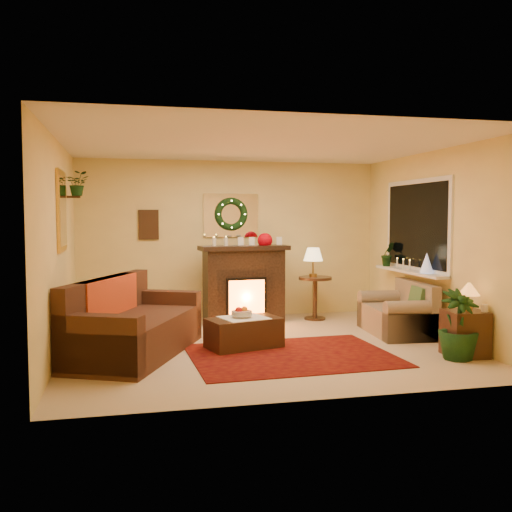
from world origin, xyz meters
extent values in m
plane|color=beige|center=(0.00, 0.00, 0.00)|extent=(5.00, 5.00, 0.00)
plane|color=white|center=(0.00, 0.00, 2.60)|extent=(5.00, 5.00, 0.00)
plane|color=#EFD88C|center=(0.00, 2.25, 1.30)|extent=(5.00, 5.00, 0.00)
plane|color=#EFD88C|center=(0.00, -2.25, 1.30)|extent=(5.00, 5.00, 0.00)
plane|color=#EFD88C|center=(-2.50, 0.00, 1.30)|extent=(4.50, 4.50, 0.00)
plane|color=#EFD88C|center=(2.50, 0.00, 1.30)|extent=(4.50, 4.50, 0.00)
cube|color=#47020B|center=(0.22, -0.60, 0.01)|extent=(2.48, 1.90, 0.01)
cube|color=brown|center=(-1.60, -0.14, 0.43)|extent=(1.78, 2.38, 0.94)
cube|color=red|center=(-1.67, -0.02, 0.46)|extent=(0.82, 1.33, 0.02)
cube|color=#311F0D|center=(0.11, 1.70, 0.55)|extent=(1.29, 0.50, 1.15)
sphere|color=#BE000D|center=(0.45, 1.70, 1.30)|extent=(0.24, 0.24, 0.24)
cylinder|color=white|center=(-0.37, 1.66, 1.26)|extent=(0.06, 0.06, 0.19)
cylinder|color=#EFEBCE|center=(-0.17, 1.71, 1.26)|extent=(0.06, 0.06, 0.19)
cube|color=white|center=(0.00, 2.23, 1.70)|extent=(0.92, 0.02, 0.72)
torus|color=#194719|center=(0.00, 2.19, 1.72)|extent=(0.55, 0.11, 0.55)
cube|color=#381E11|center=(-1.35, 2.23, 1.55)|extent=(0.32, 0.03, 0.48)
cube|color=gold|center=(-2.48, 0.30, 1.75)|extent=(0.03, 0.84, 1.00)
imported|color=#194719|center=(-2.34, 1.05, 1.97)|extent=(0.33, 0.28, 0.36)
cube|color=gray|center=(2.06, 0.32, 0.42)|extent=(0.85, 1.35, 0.75)
cube|color=white|center=(2.48, 0.55, 1.55)|extent=(0.03, 1.86, 1.36)
cube|color=black|center=(2.47, 0.55, 1.55)|extent=(0.02, 1.70, 1.22)
cube|color=white|center=(2.38, 0.55, 0.87)|extent=(0.22, 1.86, 0.04)
cone|color=silver|center=(2.39, 0.07, 1.04)|extent=(0.18, 0.18, 0.28)
imported|color=#19451C|center=(2.36, 1.24, 1.08)|extent=(0.28, 0.22, 0.50)
cylinder|color=#361C16|center=(1.29, 1.66, 0.32)|extent=(0.65, 0.65, 0.70)
cone|color=#ECCD85|center=(1.26, 1.69, 0.88)|extent=(0.32, 0.32, 0.49)
cube|color=black|center=(2.26, -1.07, 0.27)|extent=(0.48, 0.48, 0.55)
cone|color=orange|center=(2.29, -1.09, 0.74)|extent=(0.26, 0.26, 0.38)
cube|color=#392416|center=(-0.26, -0.08, 0.21)|extent=(1.02, 0.74, 0.39)
cylinder|color=beige|center=(-0.28, -0.07, 0.45)|extent=(0.26, 0.26, 0.06)
imported|color=#14331A|center=(2.08, -1.20, 0.45)|extent=(1.58, 1.58, 2.47)
camera|label=1|loc=(-1.71, -7.13, 1.69)|focal=40.00mm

